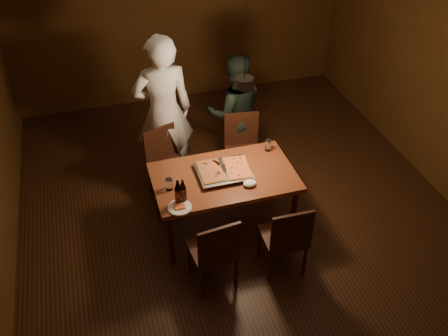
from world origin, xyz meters
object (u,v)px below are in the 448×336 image
object	(u,v)px
chair_near_right	(287,234)
pendant_lamp	(244,82)
diner_dark	(235,112)
chair_near_left	(215,248)
chair_far_right	(243,143)
plate_slice	(180,207)
chair_far_left	(166,157)
diner_white	(163,112)
beer_bottle_a	(178,192)
dining_table	(224,181)
beer_bottle_b	(183,191)
pizza_tray	(223,172)

from	to	relation	value
chair_near_right	pendant_lamp	distance (m)	1.53
pendant_lamp	diner_dark	bearing A→B (deg)	76.69
chair_near_left	pendant_lamp	size ratio (longest dim) A/B	0.44
chair_far_right	plate_slice	xyz separation A→B (m)	(-1.04, -1.17, 0.22)
chair_far_left	plate_slice	distance (m)	1.17
chair_far_left	diner_dark	size ratio (longest dim) A/B	0.36
chair_far_left	diner_white	size ratio (longest dim) A/B	0.29
chair_near_left	pendant_lamp	bearing A→B (deg)	51.70
chair_far_left	chair_near_right	size ratio (longest dim) A/B	1.13
beer_bottle_a	diner_dark	size ratio (longest dim) A/B	0.18
chair_far_right	diner_dark	xyz separation A→B (m)	(0.01, 0.35, 0.23)
chair_near_left	pendant_lamp	distance (m)	1.61
dining_table	beer_bottle_b	xyz separation A→B (m)	(-0.50, -0.27, 0.20)
chair_far_left	pendant_lamp	bearing A→B (deg)	114.47
plate_slice	diner_white	xyz separation A→B (m)	(0.14, 1.47, 0.20)
chair_near_left	plate_slice	bearing A→B (deg)	113.87
dining_table	beer_bottle_b	bearing A→B (deg)	-151.46
chair_far_right	plate_slice	size ratio (longest dim) A/B	2.06
chair_near_left	pizza_tray	bearing A→B (deg)	62.04
pizza_tray	diner_white	size ratio (longest dim) A/B	0.29
chair_near_left	beer_bottle_b	distance (m)	0.64
beer_bottle_a	chair_far_left	bearing A→B (deg)	86.58
diner_white	chair_far_left	bearing A→B (deg)	77.19
dining_table	chair_near_left	distance (m)	0.85
chair_near_right	plate_slice	bearing A→B (deg)	156.78
beer_bottle_b	pendant_lamp	world-z (taller)	pendant_lamp
plate_slice	pizza_tray	bearing A→B (deg)	35.10
pizza_tray	diner_dark	distance (m)	1.23
diner_white	pendant_lamp	world-z (taller)	pendant_lamp
chair_far_left	chair_near_right	xyz separation A→B (m)	(0.89, -1.58, 0.00)
pizza_tray	diner_white	distance (m)	1.17
chair_near_right	beer_bottle_b	xyz separation A→B (m)	(-0.90, 0.53, 0.34)
diner_white	pendant_lamp	size ratio (longest dim) A/B	1.74
pizza_tray	beer_bottle_a	size ratio (longest dim) A/B	1.99
dining_table	plate_slice	bearing A→B (deg)	-146.89
chair_far_left	pizza_tray	distance (m)	0.92
chair_near_left	diner_dark	size ratio (longest dim) A/B	0.32
chair_near_left	chair_far_right	bearing A→B (deg)	57.01
chair_near_left	chair_near_right	size ratio (longest dim) A/B	1.00
dining_table	pizza_tray	size ratio (longest dim) A/B	2.73
dining_table	plate_slice	size ratio (longest dim) A/B	6.38
chair_far_right	diner_white	world-z (taller)	diner_white
chair_near_right	chair_far_left	bearing A→B (deg)	120.60
pizza_tray	beer_bottle_a	xyz separation A→B (m)	(-0.55, -0.31, 0.11)
chair_near_left	pizza_tray	world-z (taller)	chair_near_left
dining_table	diner_dark	distance (m)	1.26
pendant_lamp	chair_far_left	bearing A→B (deg)	137.01
dining_table	chair_near_left	bearing A→B (deg)	-112.25
chair_near_left	pizza_tray	xyz separation A→B (m)	(0.32, 0.81, 0.24)
chair_near_left	beer_bottle_b	size ratio (longest dim) A/B	1.88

